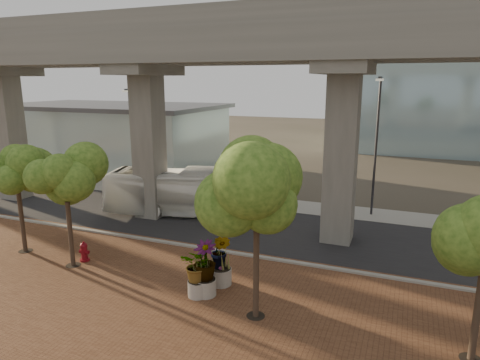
% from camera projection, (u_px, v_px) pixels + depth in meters
% --- Properties ---
extents(ground, '(160.00, 160.00, 0.00)m').
position_uv_depth(ground, '(224.00, 238.00, 24.16)').
color(ground, '#373328').
rests_on(ground, ground).
extents(brick_plaza, '(70.00, 13.00, 0.06)m').
position_uv_depth(brick_plaza, '(142.00, 305.00, 16.91)').
color(brick_plaza, brown).
rests_on(brick_plaza, ground).
extents(asphalt_road, '(90.00, 8.00, 0.04)m').
position_uv_depth(asphalt_road, '(237.00, 227.00, 25.97)').
color(asphalt_road, black).
rests_on(asphalt_road, ground).
extents(curb_strip, '(70.00, 0.25, 0.16)m').
position_uv_depth(curb_strip, '(208.00, 249.00, 22.33)').
color(curb_strip, gray).
rests_on(curb_strip, ground).
extents(far_sidewalk, '(90.00, 3.00, 0.06)m').
position_uv_depth(far_sidewalk, '(265.00, 203.00, 30.94)').
color(far_sidewalk, gray).
rests_on(far_sidewalk, ground).
extents(transit_viaduct, '(72.00, 5.60, 12.40)m').
position_uv_depth(transit_viaduct, '(237.00, 106.00, 24.32)').
color(transit_viaduct, gray).
rests_on(transit_viaduct, ground).
extents(station_pavilion, '(23.00, 13.00, 6.30)m').
position_uv_depth(station_pavilion, '(111.00, 134.00, 45.10)').
color(station_pavilion, silver).
rests_on(station_pavilion, ground).
extents(transit_bus, '(11.27, 5.44, 3.06)m').
position_uv_depth(transit_bus, '(189.00, 192.00, 28.04)').
color(transit_bus, white).
rests_on(transit_bus, ground).
extents(fire_hydrant, '(0.50, 0.45, 1.00)m').
position_uv_depth(fire_hydrant, '(84.00, 252.00, 20.86)').
color(fire_hydrant, maroon).
rests_on(fire_hydrant, ground).
extents(planter_front, '(1.87, 1.87, 2.06)m').
position_uv_depth(planter_front, '(197.00, 267.00, 17.28)').
color(planter_front, '#AEA99D').
rests_on(planter_front, ground).
extents(planter_right, '(2.19, 2.19, 2.34)m').
position_uv_depth(planter_right, '(205.00, 263.00, 17.32)').
color(planter_right, '#9F9A90').
rests_on(planter_right, ground).
extents(planter_left, '(2.10, 2.10, 2.31)m').
position_uv_depth(planter_left, '(220.00, 254.00, 18.25)').
color(planter_left, '#B0A89F').
rests_on(planter_left, ground).
extents(street_tree_far_west, '(3.48, 3.48, 6.13)m').
position_uv_depth(street_tree_far_west, '(15.00, 165.00, 21.15)').
color(street_tree_far_west, '#473628').
rests_on(street_tree_far_west, ground).
extents(street_tree_near_west, '(3.68, 3.68, 5.92)m').
position_uv_depth(street_tree_near_west, '(65.00, 179.00, 19.51)').
color(street_tree_near_west, '#473628').
rests_on(street_tree_near_west, ground).
extents(street_tree_near_east, '(3.89, 3.89, 6.77)m').
position_uv_depth(street_tree_near_east, '(257.00, 187.00, 14.92)').
color(street_tree_near_east, '#473628').
rests_on(street_tree_near_east, ground).
extents(streetlamp_west, '(0.40, 1.17, 8.06)m').
position_uv_depth(streetlamp_west, '(135.00, 133.00, 32.97)').
color(streetlamp_west, '#303135').
rests_on(streetlamp_west, ground).
extents(streetlamp_east, '(0.44, 1.29, 8.88)m').
position_uv_depth(streetlamp_east, '(377.00, 137.00, 27.01)').
color(streetlamp_east, '#2A2A2E').
rests_on(streetlamp_east, ground).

